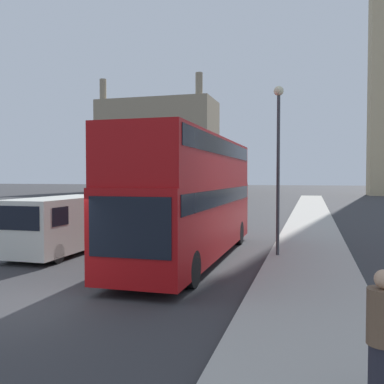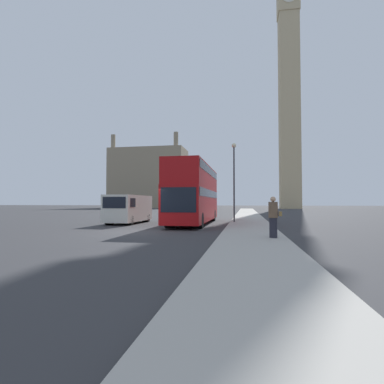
{
  "view_description": "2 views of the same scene",
  "coord_description": "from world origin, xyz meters",
  "px_view_note": "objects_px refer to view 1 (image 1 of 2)",
  "views": [
    {
      "loc": [
        6.53,
        -8.52,
        3.05
      ],
      "look_at": [
        2.19,
        6.95,
        2.48
      ],
      "focal_mm": 40.0,
      "sensor_mm": 36.0,
      "label": 1
    },
    {
      "loc": [
        6.21,
        -16.3,
        1.67
      ],
      "look_at": [
        0.35,
        16.47,
        2.84
      ],
      "focal_mm": 28.0,
      "sensor_mm": 36.0,
      "label": 2
    }
  ],
  "objects_px": {
    "red_double_decker_bus": "(192,192)",
    "white_van": "(62,223)",
    "street_lamp": "(278,146)",
    "pedestrian": "(384,342)"
  },
  "relations": [
    {
      "from": "white_van",
      "to": "street_lamp",
      "type": "xyz_separation_m",
      "value": [
        8.32,
        1.19,
        2.99
      ]
    },
    {
      "from": "white_van",
      "to": "street_lamp",
      "type": "distance_m",
      "value": 8.92
    },
    {
      "from": "pedestrian",
      "to": "white_van",
      "type": "bearing_deg",
      "value": 138.2
    },
    {
      "from": "red_double_decker_bus",
      "to": "pedestrian",
      "type": "distance_m",
      "value": 10.94
    },
    {
      "from": "white_van",
      "to": "pedestrian",
      "type": "distance_m",
      "value": 13.93
    },
    {
      "from": "white_van",
      "to": "pedestrian",
      "type": "height_order",
      "value": "white_van"
    },
    {
      "from": "red_double_decker_bus",
      "to": "street_lamp",
      "type": "bearing_deg",
      "value": 16.69
    },
    {
      "from": "pedestrian",
      "to": "street_lamp",
      "type": "height_order",
      "value": "street_lamp"
    },
    {
      "from": "pedestrian",
      "to": "street_lamp",
      "type": "relative_size",
      "value": 0.29
    },
    {
      "from": "red_double_decker_bus",
      "to": "white_van",
      "type": "distance_m",
      "value": 5.45
    }
  ]
}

